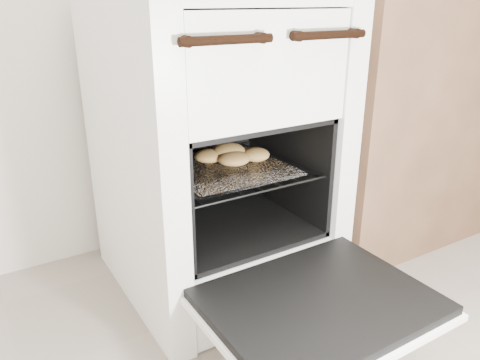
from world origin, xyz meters
The scene contains 6 objects.
stove centered at (-0.06, 1.18, 0.43)m, with size 0.57×0.64×0.88m.
oven_door centered at (-0.06, 0.70, 0.19)m, with size 0.52×0.40×0.04m.
oven_rack centered at (-0.06, 1.12, 0.39)m, with size 0.42×0.40×0.01m.
foil_sheet centered at (-0.06, 1.10, 0.40)m, with size 0.33×0.29×0.01m, color silver.
baked_rolls centered at (-0.02, 1.15, 0.42)m, with size 0.23×0.18×0.05m.
counter centered at (0.78, 1.23, 0.47)m, with size 0.93×0.62×0.93m, color brown.
Camera 1 is at (-0.68, 0.03, 0.84)m, focal length 35.00 mm.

